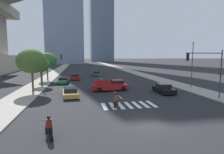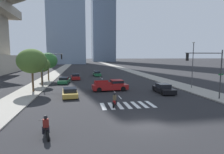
# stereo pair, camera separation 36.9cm
# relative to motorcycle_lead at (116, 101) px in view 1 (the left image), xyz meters

# --- Properties ---
(ground_plane) EXTENTS (800.00, 800.00, 0.00)m
(ground_plane) POSITION_rel_motorcycle_lead_xyz_m (1.46, -5.32, -0.58)
(ground_plane) COLOR #232326
(sidewalk_east) EXTENTS (4.00, 260.00, 0.15)m
(sidewalk_east) POSITION_rel_motorcycle_lead_xyz_m (14.25, 24.68, -0.51)
(sidewalk_east) COLOR gray
(sidewalk_east) RESTS_ON ground
(sidewalk_west) EXTENTS (4.00, 260.00, 0.15)m
(sidewalk_west) POSITION_rel_motorcycle_lead_xyz_m (-11.34, 24.68, -0.51)
(sidewalk_west) COLOR gray
(sidewalk_west) RESTS_ON ground
(crosswalk_near) EXTENTS (5.85, 2.87, 0.01)m
(crosswalk_near) POSITION_rel_motorcycle_lead_xyz_m (1.46, 0.16, -0.58)
(crosswalk_near) COLOR silver
(crosswalk_near) RESTS_ON ground
(lane_divider_center) EXTENTS (0.14, 50.00, 0.01)m
(lane_divider_center) POSITION_rel_motorcycle_lead_xyz_m (1.46, 28.16, -0.58)
(lane_divider_center) COLOR silver
(lane_divider_center) RESTS_ON ground
(motorcycle_lead) EXTENTS (0.97, 1.99, 1.49)m
(motorcycle_lead) POSITION_rel_motorcycle_lead_xyz_m (0.00, 0.00, 0.00)
(motorcycle_lead) COLOR black
(motorcycle_lead) RESTS_ON ground
(motorcycle_trailing) EXTENTS (0.97, 2.06, 1.49)m
(motorcycle_trailing) POSITION_rel_motorcycle_lead_xyz_m (-5.93, -6.54, -0.00)
(motorcycle_trailing) COLOR black
(motorcycle_trailing) RESTS_ON ground
(pickup_truck) EXTENTS (5.61, 2.37, 1.67)m
(pickup_truck) POSITION_rel_motorcycle_lead_xyz_m (1.19, 8.92, 0.23)
(pickup_truck) COLOR maroon
(pickup_truck) RESTS_ON ground
(sedan_black_0) EXTENTS (2.08, 4.60, 1.34)m
(sedan_black_0) POSITION_rel_motorcycle_lead_xyz_m (8.40, 5.80, 0.03)
(sedan_black_0) COLOR black
(sedan_black_0) RESTS_ON ground
(sedan_gold_1) EXTENTS (2.25, 4.62, 1.21)m
(sedan_gold_1) POSITION_rel_motorcycle_lead_xyz_m (-5.03, 5.61, -0.02)
(sedan_gold_1) COLOR #B28E38
(sedan_gold_1) RESTS_ON ground
(sedan_green_2) EXTENTS (2.14, 4.70, 1.25)m
(sedan_green_2) POSITION_rel_motorcycle_lead_xyz_m (-6.85, 18.09, -0.01)
(sedan_green_2) COLOR #1E6038
(sedan_green_2) RESTS_ON ground
(sedan_green_3) EXTENTS (1.92, 4.75, 1.30)m
(sedan_green_3) POSITION_rel_motorcycle_lead_xyz_m (0.79, 30.47, 0.02)
(sedan_green_3) COLOR #1E6038
(sedan_green_3) RESTS_ON ground
(sedan_red_4) EXTENTS (2.22, 4.75, 1.31)m
(sedan_red_4) POSITION_rel_motorcycle_lead_xyz_m (-4.80, 23.80, 0.02)
(sedan_red_4) COLOR maroon
(sedan_red_4) RESTS_ON ground
(traffic_signal_near) EXTENTS (5.14, 0.28, 5.99)m
(traffic_signal_near) POSITION_rel_motorcycle_lead_xyz_m (11.55, 0.71, 3.70)
(traffic_signal_near) COLOR #333335
(traffic_signal_near) RESTS_ON sidewalk_east
(traffic_signal_far) EXTENTS (3.85, 0.28, 5.99)m
(traffic_signal_far) POSITION_rel_motorcycle_lead_xyz_m (-8.86, 14.34, 3.62)
(traffic_signal_far) COLOR #333335
(traffic_signal_far) RESTS_ON sidewalk_west
(street_lamp_east) EXTENTS (0.50, 0.24, 7.51)m
(street_lamp_east) POSITION_rel_motorcycle_lead_xyz_m (14.55, 8.27, 3.92)
(street_lamp_east) COLOR #3F3F42
(street_lamp_east) RESTS_ON sidewalk_east
(street_tree_nearest) EXTENTS (4.19, 4.19, 6.30)m
(street_tree_nearest) POSITION_rel_motorcycle_lead_xyz_m (-10.54, 9.27, 4.07)
(street_tree_nearest) COLOR #4C3823
(street_tree_nearest) RESTS_ON sidewalk_west
(street_tree_second) EXTENTS (3.10, 3.10, 4.98)m
(street_tree_second) POSITION_rel_motorcycle_lead_xyz_m (-10.54, 15.62, 3.20)
(street_tree_second) COLOR #4C3823
(street_tree_second) RESTS_ON sidewalk_west
(street_tree_third) EXTENTS (4.05, 4.05, 6.00)m
(street_tree_third) POSITION_rel_motorcycle_lead_xyz_m (-10.54, 22.48, 3.83)
(street_tree_third) COLOR #4C3823
(street_tree_third) RESTS_ON sidewalk_west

